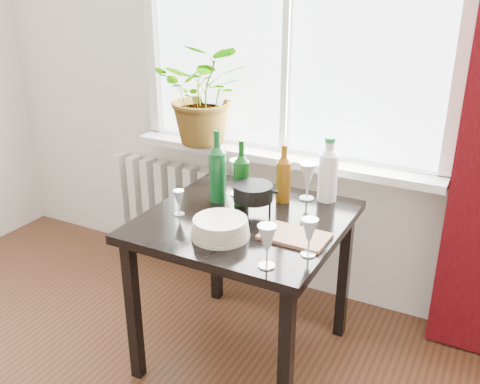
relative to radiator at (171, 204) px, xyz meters
The scene contains 18 objects.
window 1.43m from the radiator, ahead, with size 1.72×0.08×1.62m.
windowsill 0.87m from the radiator, ahead, with size 1.72×0.20×0.04m.
radiator is the anchor object (origin of this frame).
table 1.09m from the radiator, 36.54° to the right, with size 0.85×0.85×0.74m.
potted_plant 0.81m from the radiator, 10.25° to the right, with size 0.50×0.43×0.56m, color #1C6C20.
wine_bottle_left 0.99m from the radiator, 38.72° to the right, with size 0.08×0.08×0.35m, color #0D471B, non-canonical shape.
wine_bottle_right 1.05m from the radiator, 33.40° to the right, with size 0.07×0.07×0.31m, color #0C430F, non-canonical shape.
bottle_amber 1.12m from the radiator, 22.80° to the right, with size 0.07×0.07×0.28m, color brown, non-canonical shape.
cleaning_bottle 1.25m from the radiator, 14.38° to the right, with size 0.09×0.09×0.32m, color white, non-canonical shape.
wineglass_front_right 1.54m from the radiator, 41.08° to the right, with size 0.07×0.07×0.17m, color silver, non-canonical shape.
wineglass_far_right 1.53m from the radiator, 33.95° to the right, with size 0.07×0.07×0.16m, color silver, non-canonical shape.
wineglass_back_center 1.16m from the radiator, 17.14° to the right, with size 0.08×0.08×0.18m, color silver, non-canonical shape.
wineglass_back_left 0.94m from the radiator, 31.06° to the right, with size 0.08×0.08×0.18m, color silver, non-canonical shape.
wineglass_front_left 1.03m from the radiator, 52.00° to the right, with size 0.05×0.05×0.12m, color silver, non-canonical shape.
plate_stack 1.26m from the radiator, 44.87° to the right, with size 0.24×0.24×0.08m, color beige.
fondue_pot 1.13m from the radiator, 33.86° to the right, with size 0.20×0.18×0.14m, color black, non-canonical shape.
tv_remote 1.28m from the radiator, 43.63° to the right, with size 0.05×0.17×0.02m, color black.
cutting_board 1.38m from the radiator, 32.52° to the right, with size 0.27×0.17×0.01m, color #935E42.
Camera 1 is at (1.07, -0.35, 1.74)m, focal length 40.00 mm.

